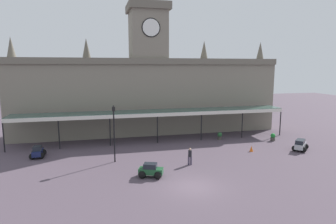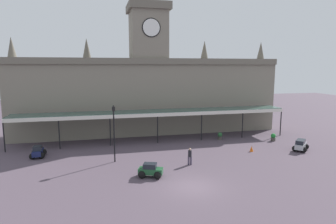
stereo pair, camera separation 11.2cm
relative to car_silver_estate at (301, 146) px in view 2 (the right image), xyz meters
name	(u,v)px [view 2 (the right image)]	position (x,y,z in m)	size (l,w,h in m)	color
ground_plane	(193,187)	(-14.99, -6.84, -0.56)	(140.00, 140.00, 0.00)	#50434E
station_building	(149,90)	(-14.99, 13.19, 5.46)	(36.59, 5.57, 17.72)	gray
entrance_canopy	(155,112)	(-14.99, 8.30, 3.10)	(34.52, 3.26, 3.81)	#38564C
car_silver_estate	(301,146)	(0.00, 0.00, 0.00)	(2.39, 2.35, 1.27)	#B2B5BA
car_green_sedan	(151,171)	(-17.82, -3.94, -0.06)	(2.23, 1.95, 1.19)	#1E512D
car_navy_sedan	(38,152)	(-28.28, 4.23, -0.06)	(1.55, 2.07, 1.19)	#19214C
pedestrian_crossing_forecourt	(190,156)	(-13.62, -1.77, 0.34)	(0.38, 0.34, 1.67)	#3F384C
victorian_lamppost	(114,128)	(-20.57, 0.84, 2.90)	(0.30, 0.30, 5.66)	black
traffic_cone	(252,149)	(-5.57, 0.90, -0.24)	(0.40, 0.40, 0.64)	orange
planter_by_canopy	(220,136)	(-6.83, 6.73, -0.07)	(0.60, 0.60, 0.96)	#47423D
planter_near_kerb	(273,137)	(-0.50, 4.55, -0.07)	(0.60, 0.60, 0.96)	#47423D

